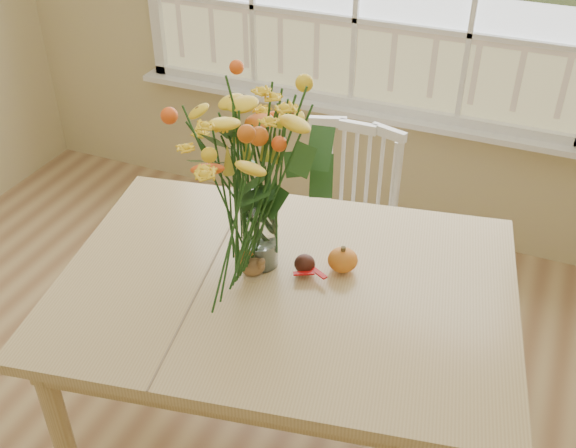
% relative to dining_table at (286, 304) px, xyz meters
% --- Properties ---
extents(dining_table, '(1.64, 1.30, 0.79)m').
position_rel_dining_table_xyz_m(dining_table, '(0.00, 0.00, 0.00)').
color(dining_table, tan).
rests_on(dining_table, floor).
extents(windsor_chair, '(0.43, 0.41, 0.91)m').
position_rel_dining_table_xyz_m(windsor_chair, '(-0.06, 0.83, -0.19)').
color(windsor_chair, white).
rests_on(windsor_chair, floor).
extents(flower_vase, '(0.55, 0.55, 0.65)m').
position_rel_dining_table_xyz_m(flower_vase, '(-0.12, 0.06, 0.49)').
color(flower_vase, white).
rests_on(flower_vase, dining_table).
extents(pumpkin, '(0.10, 0.10, 0.08)m').
position_rel_dining_table_xyz_m(pumpkin, '(0.15, 0.13, 0.13)').
color(pumpkin, orange).
rests_on(pumpkin, dining_table).
extents(turkey_figurine, '(0.10, 0.09, 0.10)m').
position_rel_dining_table_xyz_m(turkey_figurine, '(-0.11, -0.01, 0.13)').
color(turkey_figurine, '#CCB78C').
rests_on(turkey_figurine, dining_table).
extents(dark_gourd, '(0.13, 0.08, 0.06)m').
position_rel_dining_table_xyz_m(dark_gourd, '(0.04, 0.07, 0.12)').
color(dark_gourd, '#38160F').
rests_on(dark_gourd, dining_table).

